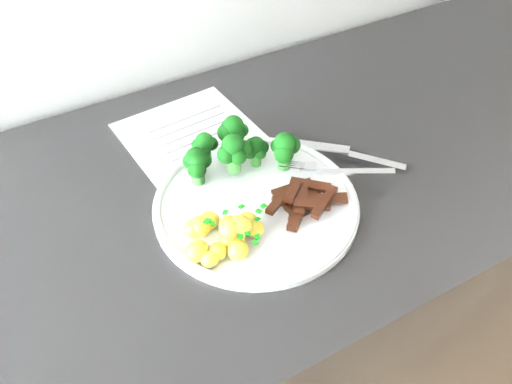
% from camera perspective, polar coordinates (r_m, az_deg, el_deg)
% --- Properties ---
extents(counter, '(2.35, 0.59, 0.88)m').
position_cam_1_polar(counter, '(1.12, -2.52, -16.35)').
color(counter, black).
rests_on(counter, ground).
extents(recipe_paper, '(0.22, 0.30, 0.00)m').
position_cam_1_polar(recipe_paper, '(0.83, -5.56, 4.60)').
color(recipe_paper, silver).
rests_on(recipe_paper, counter).
extents(plate, '(0.28, 0.28, 0.02)m').
position_cam_1_polar(plate, '(0.73, 0.00, -1.22)').
color(plate, white).
rests_on(plate, counter).
extents(broccoli, '(0.17, 0.11, 0.07)m').
position_cam_1_polar(broccoli, '(0.76, -1.96, 4.78)').
color(broccoli, '#295F21').
rests_on(broccoli, plate).
extents(potatoes, '(0.12, 0.10, 0.04)m').
position_cam_1_polar(potatoes, '(0.67, -3.38, -4.59)').
color(potatoes, yellow).
rests_on(potatoes, plate).
extents(beef_strips, '(0.12, 0.09, 0.03)m').
position_cam_1_polar(beef_strips, '(0.73, 5.05, -0.86)').
color(beef_strips, black).
rests_on(beef_strips, plate).
extents(fork, '(0.14, 0.11, 0.02)m').
position_cam_1_polar(fork, '(0.78, 8.95, 2.36)').
color(fork, silver).
rests_on(fork, plate).
extents(knife, '(0.15, 0.16, 0.02)m').
position_cam_1_polar(knife, '(0.82, 10.73, 3.70)').
color(knife, silver).
rests_on(knife, plate).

